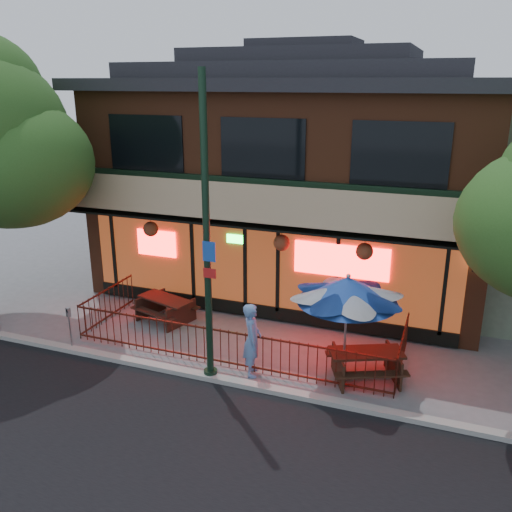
{
  "coord_description": "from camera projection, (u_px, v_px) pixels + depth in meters",
  "views": [
    {
      "loc": [
        4.99,
        -10.68,
        6.74
      ],
      "look_at": [
        0.26,
        2.0,
        2.34
      ],
      "focal_mm": 38.0,
      "sensor_mm": 36.0,
      "label": 1
    }
  ],
  "objects": [
    {
      "name": "street_light",
      "position": [
        207.0,
        251.0,
        11.92
      ],
      "size": [
        0.43,
        0.32,
        7.0
      ],
      "color": "black",
      "rests_on": "ground"
    },
    {
      "name": "curb",
      "position": [
        209.0,
        377.0,
        12.79
      ],
      "size": [
        80.0,
        0.25,
        0.12
      ],
      "primitive_type": "cube",
      "color": "#999993",
      "rests_on": "ground"
    },
    {
      "name": "restaurant_building",
      "position": [
        302.0,
        161.0,
        18.32
      ],
      "size": [
        12.96,
        9.49,
        8.05
      ],
      "color": "brown",
      "rests_on": "ground"
    },
    {
      "name": "parking_meter_near",
      "position": [
        69.0,
        321.0,
        13.98
      ],
      "size": [
        0.13,
        0.12,
        1.19
      ],
      "color": "gray",
      "rests_on": "ground"
    },
    {
      "name": "ground",
      "position": [
        218.0,
        369.0,
        13.25
      ],
      "size": [
        80.0,
        80.0,
        0.0
      ],
      "primitive_type": "plane",
      "color": "gray",
      "rests_on": "ground"
    },
    {
      "name": "pedestrian",
      "position": [
        252.0,
        340.0,
        12.77
      ],
      "size": [
        0.63,
        0.77,
        1.82
      ],
      "primitive_type": "imported",
      "rotation": [
        0.0,
        0.0,
        1.9
      ],
      "color": "#5F86BE",
      "rests_on": "ground"
    },
    {
      "name": "patio_fence",
      "position": [
        225.0,
        337.0,
        13.51
      ],
      "size": [
        8.44,
        2.62,
        1.0
      ],
      "color": "#44170E",
      "rests_on": "ground"
    },
    {
      "name": "picnic_table_right",
      "position": [
        366.0,
        361.0,
        12.68
      ],
      "size": [
        2.08,
        1.89,
        0.73
      ],
      "color": "#381F13",
      "rests_on": "ground"
    },
    {
      "name": "picnic_table_left",
      "position": [
        165.0,
        306.0,
        15.83
      ],
      "size": [
        1.93,
        1.67,
        0.7
      ],
      "color": "#341B13",
      "rests_on": "ground"
    },
    {
      "name": "patio_umbrella",
      "position": [
        348.0,
        290.0,
        12.21
      ],
      "size": [
        2.29,
        2.29,
        2.62
      ],
      "color": "gray",
      "rests_on": "ground"
    }
  ]
}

